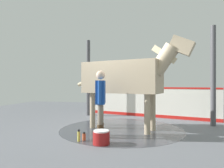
{
  "coord_description": "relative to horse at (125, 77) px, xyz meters",
  "views": [
    {
      "loc": [
        1.0,
        -5.88,
        1.32
      ],
      "look_at": [
        -0.12,
        -0.46,
        1.32
      ],
      "focal_mm": 32.75,
      "sensor_mm": 36.0,
      "label": 1
    }
  ],
  "objects": [
    {
      "name": "bottle_spray",
      "position": [
        -0.79,
        -1.32,
        -1.42
      ],
      "size": [
        0.08,
        0.08,
        0.19
      ],
      "color": "#CC5933",
      "rests_on": "ground"
    },
    {
      "name": "horse",
      "position": [
        0.0,
        0.0,
        0.0
      ],
      "size": [
        3.49,
        1.48,
        2.57
      ],
      "rotation": [
        0.0,
        0.0,
        -0.28
      ],
      "color": "tan",
      "rests_on": "ground"
    },
    {
      "name": "bottle_shampoo",
      "position": [
        -0.88,
        -1.44,
        -1.38
      ],
      "size": [
        0.06,
        0.06,
        0.27
      ],
      "color": "#D8CC4C",
      "rests_on": "ground"
    },
    {
      "name": "handler",
      "position": [
        -0.5,
        -0.92,
        -0.56
      ],
      "size": [
        0.3,
        0.66,
        1.65
      ],
      "rotation": [
        0.0,
        0.0,
        3.32
      ],
      "color": "#47331E",
      "rests_on": "ground"
    },
    {
      "name": "barrier_wall",
      "position": [
        0.57,
        2.45,
        -0.96
      ],
      "size": [
        5.14,
        1.53,
        1.19
      ],
      "color": "silver",
      "rests_on": "ground"
    },
    {
      "name": "wet_patch",
      "position": [
        -0.11,
        0.03,
        -1.51
      ],
      "size": [
        3.58,
        3.58,
        0.0
      ],
      "primitive_type": "cylinder",
      "color": "#42444C",
      "rests_on": "ground"
    },
    {
      "name": "roof_post_near",
      "position": [
        2.63,
        1.07,
        0.07
      ],
      "size": [
        0.16,
        0.16,
        3.16
      ],
      "primitive_type": "cylinder",
      "color": "#4C4C51",
      "rests_on": "ground"
    },
    {
      "name": "wash_bucket",
      "position": [
        -0.32,
        -1.53,
        -1.36
      ],
      "size": [
        0.37,
        0.37,
        0.3
      ],
      "color": "maroon",
      "rests_on": "ground"
    },
    {
      "name": "roof_post_far",
      "position": [
        -1.91,
        2.36,
        0.07
      ],
      "size": [
        0.16,
        0.16,
        3.16
      ],
      "primitive_type": "cylinder",
      "color": "#4C4C51",
      "rests_on": "ground"
    },
    {
      "name": "ground_plane",
      "position": [
        -0.19,
        0.02,
        -1.52
      ],
      "size": [
        16.0,
        16.0,
        0.02
      ],
      "primitive_type": "cube",
      "color": "slate"
    }
  ]
}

